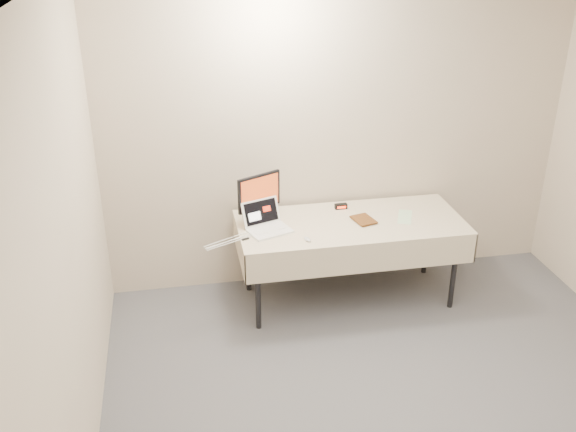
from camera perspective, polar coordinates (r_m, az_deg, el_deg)
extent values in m
cube|color=beige|center=(5.46, 4.55, 7.36)|extent=(4.00, 0.10, 2.70)
cylinder|color=black|center=(5.07, -2.69, -6.68)|extent=(0.04, 0.04, 0.69)
cylinder|color=black|center=(5.50, 14.54, -4.79)|extent=(0.04, 0.04, 0.69)
cylinder|color=black|center=(5.57, -3.57, -3.50)|extent=(0.04, 0.04, 0.69)
cylinder|color=black|center=(5.97, 12.25, -2.02)|extent=(0.04, 0.04, 0.69)
cube|color=gray|center=(5.30, 5.58, -0.76)|extent=(1.80, 0.75, 0.04)
cube|color=beige|center=(5.29, 5.59, -0.52)|extent=(1.86, 0.81, 0.01)
cube|color=beige|center=(5.01, 6.77, -3.83)|extent=(1.86, 0.01, 0.25)
cube|color=beige|center=(5.69, 4.44, 0.04)|extent=(1.86, 0.01, 0.25)
cube|color=beige|center=(5.18, -4.38, -2.64)|extent=(0.01, 0.81, 0.25)
cube|color=beige|center=(5.65, 14.59, -0.92)|extent=(0.01, 0.81, 0.25)
cube|color=white|center=(5.09, -1.63, -1.34)|extent=(0.38, 0.32, 0.02)
cube|color=white|center=(5.16, -2.44, 0.37)|extent=(0.33, 0.19, 0.20)
cube|color=black|center=(5.16, -2.44, 0.37)|extent=(0.29, 0.16, 0.17)
cylinder|color=black|center=(5.27, -2.54, -0.37)|extent=(0.19, 0.19, 0.01)
cube|color=black|center=(5.25, -2.55, 0.17)|extent=(0.04, 0.03, 0.10)
cube|color=black|center=(5.17, -2.59, 2.15)|extent=(0.36, 0.20, 0.30)
cube|color=#CC4818|center=(5.17, -2.59, 2.15)|extent=(0.32, 0.16, 0.26)
imported|color=#9A551C|center=(5.22, 6.06, 0.41)|extent=(0.15, 0.06, 0.21)
cube|color=black|center=(5.50, 4.73, 0.87)|extent=(0.11, 0.05, 0.04)
cube|color=#FF320C|center=(5.48, 4.80, 0.77)|extent=(0.07, 0.00, 0.02)
ellipsoid|color=silver|center=(4.96, 1.74, -2.07)|extent=(0.06, 0.09, 0.02)
cube|color=#BDE4B5|center=(5.43, 10.35, -0.07)|extent=(0.21, 0.30, 0.00)
cube|color=black|center=(4.98, -3.81, -2.05)|extent=(0.06, 0.04, 0.01)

